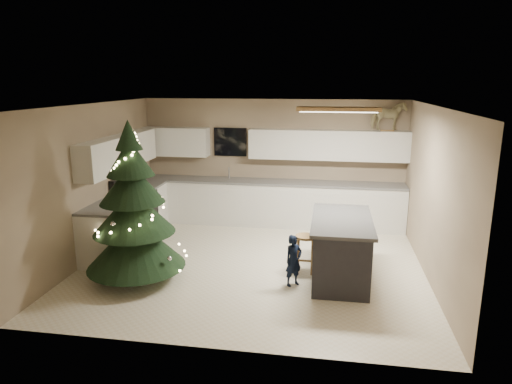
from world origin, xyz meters
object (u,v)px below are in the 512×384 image
bar_stool (305,245)px  rocking_horse (388,116)px  island (341,248)px  christmas_tree (134,217)px  toddler (294,261)px

bar_stool → rocking_horse: size_ratio=0.87×
island → christmas_tree: 3.16m
rocking_horse → bar_stool: bearing=136.0°
bar_stool → rocking_horse: bearing=60.3°
island → christmas_tree: christmas_tree is taller
christmas_tree → toddler: (2.37, 0.18, -0.61)m
christmas_tree → bar_stool: bearing=15.4°
bar_stool → toddler: 0.54m
christmas_tree → rocking_horse: rocking_horse is taller
island → bar_stool: island is taller
island → bar_stool: 0.56m
island → rocking_horse: (0.88, 2.63, 1.82)m
island → christmas_tree: bearing=-169.7°
christmas_tree → rocking_horse: bearing=39.0°
toddler → rocking_horse: bearing=21.7°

